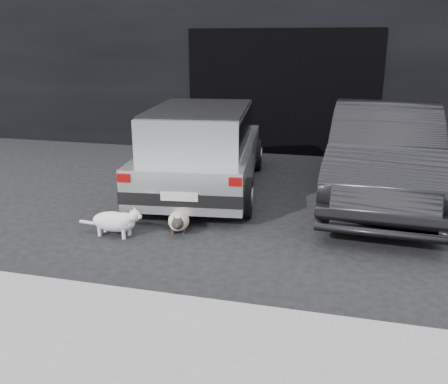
% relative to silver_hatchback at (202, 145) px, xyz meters
% --- Properties ---
extents(ground, '(80.00, 80.00, 0.00)m').
position_rel_silver_hatchback_xyz_m(ground, '(-0.12, -1.09, -0.75)').
color(ground, black).
rests_on(ground, ground).
extents(building_facade, '(34.00, 4.00, 5.00)m').
position_rel_silver_hatchback_xyz_m(building_facade, '(0.88, 4.91, 1.75)').
color(building_facade, black).
rests_on(building_facade, ground).
extents(garage_opening, '(4.00, 0.10, 2.60)m').
position_rel_silver_hatchback_xyz_m(garage_opening, '(0.88, 2.90, 0.55)').
color(garage_opening, black).
rests_on(garage_opening, ground).
extents(curb, '(18.00, 0.25, 0.12)m').
position_rel_silver_hatchback_xyz_m(curb, '(0.88, -3.69, -0.69)').
color(curb, gray).
rests_on(curb, ground).
extents(silver_hatchback, '(2.19, 3.88, 1.37)m').
position_rel_silver_hatchback_xyz_m(silver_hatchback, '(0.00, 0.00, 0.00)').
color(silver_hatchback, silver).
rests_on(silver_hatchback, ground).
extents(second_car, '(1.74, 4.47, 1.45)m').
position_rel_silver_hatchback_xyz_m(second_car, '(2.82, 0.19, -0.02)').
color(second_car, black).
rests_on(second_car, ground).
extents(cat_siamese, '(0.42, 0.78, 0.28)m').
position_rel_silver_hatchback_xyz_m(cat_siamese, '(0.23, -1.82, -0.62)').
color(cat_siamese, beige).
rests_on(cat_siamese, ground).
extents(cat_white, '(0.86, 0.31, 0.40)m').
position_rel_silver_hatchback_xyz_m(cat_white, '(-0.47, -2.17, -0.55)').
color(cat_white, white).
rests_on(cat_white, ground).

